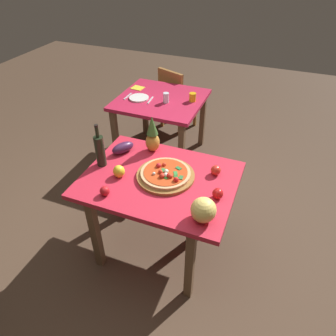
{
  "coord_description": "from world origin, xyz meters",
  "views": [
    {
      "loc": [
        0.73,
        -1.68,
        2.24
      ],
      "look_at": [
        0.04,
        0.08,
        0.8
      ],
      "focal_mm": 33.21,
      "sensor_mm": 36.0,
      "label": 1
    }
  ],
  "objects": [
    {
      "name": "dinner_plate",
      "position": [
        -0.76,
        1.21,
        0.76
      ],
      "size": [
        0.22,
        0.22,
        0.02
      ],
      "primitive_type": "cylinder",
      "color": "white",
      "rests_on": "background_table"
    },
    {
      "name": "drinking_glass_water",
      "position": [
        -0.44,
        1.23,
        0.81
      ],
      "size": [
        0.06,
        0.06,
        0.11
      ],
      "primitive_type": "cylinder",
      "color": "silver",
      "rests_on": "background_table"
    },
    {
      "name": "pizza_board",
      "position": [
        0.04,
        0.03,
        0.76
      ],
      "size": [
        0.44,
        0.44,
        0.02
      ],
      "primitive_type": "cylinder",
      "color": "#92612E",
      "rests_on": "display_table"
    },
    {
      "name": "pizza",
      "position": [
        0.04,
        0.02,
        0.79
      ],
      "size": [
        0.38,
        0.38,
        0.06
      ],
      "color": "tan",
      "rests_on": "pizza_board"
    },
    {
      "name": "tomato_beside_pepper",
      "position": [
        0.38,
        0.2,
        0.79
      ],
      "size": [
        0.08,
        0.08,
        0.08
      ],
      "primitive_type": "sphere",
      "color": "red",
      "rests_on": "display_table"
    },
    {
      "name": "tomato_by_bottle",
      "position": [
        0.46,
        -0.06,
        0.79
      ],
      "size": [
        0.08,
        0.08,
        0.08
      ],
      "primitive_type": "sphere",
      "color": "red",
      "rests_on": "display_table"
    },
    {
      "name": "pineapple_left",
      "position": [
        -0.2,
        0.32,
        0.9
      ],
      "size": [
        0.12,
        0.12,
        0.32
      ],
      "color": "#C28532",
      "rests_on": "display_table"
    },
    {
      "name": "drinking_glass_juice",
      "position": [
        -0.18,
        1.37,
        0.8
      ],
      "size": [
        0.08,
        0.08,
        0.09
      ],
      "primitive_type": "cylinder",
      "color": "gold",
      "rests_on": "background_table"
    },
    {
      "name": "melon",
      "position": [
        0.42,
        -0.29,
        0.84
      ],
      "size": [
        0.17,
        0.17,
        0.17
      ],
      "primitive_type": "sphere",
      "color": "#EBCB65",
      "rests_on": "display_table"
    },
    {
      "name": "background_table",
      "position": [
        -0.53,
        1.31,
        0.64
      ],
      "size": [
        0.94,
        0.9,
        0.75
      ],
      "color": "brown",
      "rests_on": "ground_plane"
    },
    {
      "name": "ground_plane",
      "position": [
        0.0,
        0.0,
        0.0
      ],
      "size": [
        10.0,
        10.0,
        0.0
      ],
      "primitive_type": "plane",
      "color": "#4C3828"
    },
    {
      "name": "napkin_folded",
      "position": [
        -0.9,
        1.46,
        0.76
      ],
      "size": [
        0.15,
        0.14,
        0.01
      ],
      "primitive_type": "cube",
      "rotation": [
        0.0,
        0.0,
        -0.11
      ],
      "color": "yellow",
      "rests_on": "background_table"
    },
    {
      "name": "bell_pepper",
      "position": [
        -0.29,
        -0.09,
        0.8
      ],
      "size": [
        0.09,
        0.09,
        0.1
      ],
      "primitive_type": "ellipsoid",
      "color": "yellow",
      "rests_on": "display_table"
    },
    {
      "name": "display_table",
      "position": [
        0.0,
        0.0,
        0.66
      ],
      "size": [
        1.15,
        0.87,
        0.75
      ],
      "color": "brown",
      "rests_on": "ground_plane"
    },
    {
      "name": "wine_bottle",
      "position": [
        -0.49,
        -0.01,
        0.89
      ],
      "size": [
        0.08,
        0.08,
        0.36
      ],
      "color": "black",
      "rests_on": "display_table"
    },
    {
      "name": "eggplant",
      "position": [
        -0.42,
        0.2,
        0.8
      ],
      "size": [
        0.18,
        0.22,
        0.09
      ],
      "primitive_type": "ellipsoid",
      "rotation": [
        0.0,
        0.0,
        1.03
      ],
      "color": "#401E41",
      "rests_on": "display_table"
    },
    {
      "name": "dining_chair",
      "position": [
        -0.6,
        1.99,
        0.48
      ],
      "size": [
        0.52,
        0.52,
        0.85
      ],
      "rotation": [
        0.0,
        0.0,
        2.77
      ],
      "color": "#92612E",
      "rests_on": "ground_plane"
    },
    {
      "name": "tomato_near_board",
      "position": [
        -0.29,
        -0.32,
        0.79
      ],
      "size": [
        0.07,
        0.07,
        0.07
      ],
      "primitive_type": "sphere",
      "color": "red",
      "rests_on": "display_table"
    },
    {
      "name": "knife_utensil",
      "position": [
        -0.62,
        1.21,
        0.76
      ],
      "size": [
        0.03,
        0.18,
        0.01
      ],
      "primitive_type": "cube",
      "rotation": [
        0.0,
        0.0,
        0.1
      ],
      "color": "silver",
      "rests_on": "background_table"
    },
    {
      "name": "fork_utensil",
      "position": [
        -0.9,
        1.21,
        0.76
      ],
      "size": [
        0.02,
        0.18,
        0.01
      ],
      "primitive_type": "cube",
      "rotation": [
        0.0,
        0.0,
        -0.01
      ],
      "color": "silver",
      "rests_on": "background_table"
    }
  ]
}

